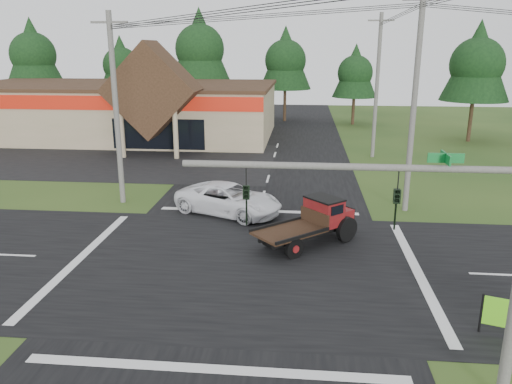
# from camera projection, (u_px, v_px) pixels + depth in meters

# --- Properties ---
(ground) EXTENTS (120.00, 120.00, 0.00)m
(ground) POSITION_uv_depth(u_px,v_px,m) (244.00, 265.00, 20.56)
(ground) COLOR #244318
(ground) RESTS_ON ground
(road_ns) EXTENTS (12.00, 120.00, 0.02)m
(road_ns) POSITION_uv_depth(u_px,v_px,m) (244.00, 265.00, 20.56)
(road_ns) COLOR black
(road_ns) RESTS_ON ground
(road_ew) EXTENTS (120.00, 12.00, 0.02)m
(road_ew) POSITION_uv_depth(u_px,v_px,m) (244.00, 265.00, 20.55)
(road_ew) COLOR black
(road_ew) RESTS_ON ground
(parking_apron) EXTENTS (28.00, 14.00, 0.02)m
(parking_apron) POSITION_uv_depth(u_px,v_px,m) (99.00, 159.00, 39.99)
(parking_apron) COLOR black
(parking_apron) RESTS_ON ground
(cvs_building) EXTENTS (30.40, 18.20, 9.19)m
(cvs_building) POSITION_uv_depth(u_px,v_px,m) (122.00, 109.00, 49.48)
(cvs_building) COLOR tan
(cvs_building) RESTS_ON ground
(traffic_signal_mast) EXTENTS (8.12, 0.24, 7.00)m
(traffic_signal_mast) POSITION_uv_depth(u_px,v_px,m) (452.00, 235.00, 11.62)
(traffic_signal_mast) COLOR #595651
(traffic_signal_mast) RESTS_ON ground
(utility_pole_nw) EXTENTS (2.00, 0.30, 10.50)m
(utility_pole_nw) POSITION_uv_depth(u_px,v_px,m) (116.00, 109.00, 27.43)
(utility_pole_nw) COLOR #595651
(utility_pole_nw) RESTS_ON ground
(utility_pole_ne) EXTENTS (2.00, 0.30, 11.50)m
(utility_pole_ne) POSITION_uv_depth(u_px,v_px,m) (414.00, 102.00, 25.83)
(utility_pole_ne) COLOR #595651
(utility_pole_ne) RESTS_ON ground
(utility_pole_n) EXTENTS (2.00, 0.30, 11.20)m
(utility_pole_n) POSITION_uv_depth(u_px,v_px,m) (377.00, 85.00, 39.26)
(utility_pole_n) COLOR #595651
(utility_pole_n) RESTS_ON ground
(tree_row_a) EXTENTS (6.72, 6.72, 12.12)m
(tree_row_a) POSITION_uv_depth(u_px,v_px,m) (33.00, 52.00, 59.28)
(tree_row_a) COLOR #332316
(tree_row_a) RESTS_ON ground
(tree_row_b) EXTENTS (5.60, 5.60, 10.10)m
(tree_row_b) POSITION_uv_depth(u_px,v_px,m) (121.00, 64.00, 60.66)
(tree_row_b) COLOR #332316
(tree_row_b) RESTS_ON ground
(tree_row_c) EXTENTS (7.28, 7.28, 13.13)m
(tree_row_c) POSITION_uv_depth(u_px,v_px,m) (200.00, 47.00, 58.23)
(tree_row_c) COLOR #332316
(tree_row_c) RESTS_ON ground
(tree_row_d) EXTENTS (6.16, 6.16, 11.11)m
(tree_row_d) POSITION_uv_depth(u_px,v_px,m) (285.00, 58.00, 58.65)
(tree_row_d) COLOR #332316
(tree_row_d) RESTS_ON ground
(tree_row_e) EXTENTS (5.04, 5.04, 9.09)m
(tree_row_e) POSITION_uv_depth(u_px,v_px,m) (355.00, 71.00, 56.38)
(tree_row_e) COLOR #332316
(tree_row_e) RESTS_ON ground
(tree_side_ne) EXTENTS (6.16, 6.16, 11.11)m
(tree_side_ne) POSITION_uv_depth(u_px,v_px,m) (477.00, 62.00, 45.54)
(tree_side_ne) COLOR #332316
(tree_side_ne) RESTS_ON ground
(antique_flatbed_truck) EXTENTS (5.02, 4.77, 2.10)m
(antique_flatbed_truck) POSITION_uv_depth(u_px,v_px,m) (307.00, 223.00, 22.36)
(antique_flatbed_truck) COLOR #600D13
(antique_flatbed_truck) RESTS_ON ground
(white_pickup) EXTENTS (6.40, 4.79, 1.62)m
(white_pickup) POSITION_uv_depth(u_px,v_px,m) (229.00, 199.00, 26.72)
(white_pickup) COLOR white
(white_pickup) RESTS_ON ground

